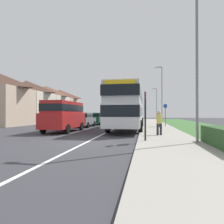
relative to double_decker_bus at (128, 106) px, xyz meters
The scene contains 17 objects.
ground_plane 8.38m from the double_decker_bus, 100.00° to the right, with size 120.00×120.00×0.00m, color #38383D.
lane_marking_centre 2.56m from the double_decker_bus, behind, with size 0.14×60.00×0.01m, color silver.
pavement_near_side 4.01m from the double_decker_bus, 35.28° to the right, with size 3.20×68.00×0.12m, color #9E998E.
grass_verge_seaward 7.66m from the double_decker_bus, 15.57° to the right, with size 6.00×68.00×0.08m, color #3D6B33.
double_decker_bus is the anchor object (origin of this frame).
parked_van_red 5.77m from the double_decker_bus, 149.36° to the right, with size 2.11×5.03×2.44m.
parked_car_grey 5.89m from the double_decker_bus, 151.94° to the left, with size 1.87×4.13×1.57m.
parked_car_dark_green 9.02m from the double_decker_bus, 123.38° to the left, with size 2.00×4.08×1.58m.
parked_car_black 13.65m from the double_decker_bus, 111.65° to the left, with size 1.94×4.25×1.57m.
pedestrian_at_stop 5.82m from the double_decker_bus, 64.30° to the right, with size 0.34×0.34×1.67m.
pedestrian_walking_away 3.99m from the double_decker_bus, 39.64° to the left, with size 0.34×0.34×1.67m.
bus_stop_sign 8.04m from the double_decker_bus, 78.54° to the right, with size 0.09×0.52×2.60m.
cycle_route_sign 5.47m from the double_decker_bus, 46.19° to the left, with size 0.44×0.08×2.52m.
street_lamp_near 9.43m from the double_decker_bus, 64.60° to the right, with size 1.14×0.20×8.25m.
street_lamp_mid 11.52m from the double_decker_bus, 69.94° to the left, with size 1.14×0.20×8.15m.
street_lamp_far 28.01m from the double_decker_bus, 81.60° to the left, with size 1.14×0.20×7.21m.
house_terrace_far_side 20.31m from the double_decker_bus, 143.31° to the left, with size 6.91×23.54×6.50m.
Camera 1 is at (2.99, -9.91, 1.49)m, focal length 31.28 mm.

